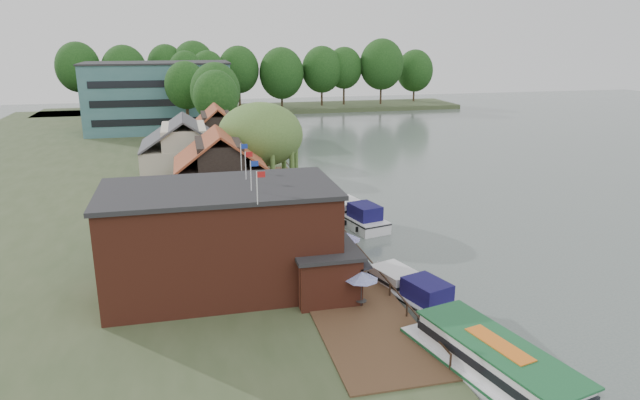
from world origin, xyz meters
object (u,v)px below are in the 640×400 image
cottage_b (185,157)px  cruiser_2 (314,186)px  cruiser_0 (408,288)px  umbrella_6 (314,209)px  umbrella_1 (350,271)px  umbrella_0 (361,289)px  umbrella_3 (346,247)px  hotel_block (159,97)px  willow (261,154)px  pub (251,236)px  umbrella_5 (314,222)px  tour_boat (506,375)px  swan (478,339)px  cottage_c (217,141)px  umbrella_4 (323,233)px  umbrella_2 (342,256)px  cottage_a (220,177)px  cruiser_1 (355,212)px

cottage_b → cruiser_2: 14.85m
cruiser_0 → cruiser_2: 28.48m
umbrella_6 → umbrella_1: bearing=-93.4°
umbrella_0 → umbrella_3: bearing=81.5°
hotel_block → willow: bearing=-77.3°
pub → umbrella_6: size_ratio=8.42×
umbrella_0 → umbrella_5: size_ratio=1.00×
hotel_block → willow: (11.50, -51.00, -0.94)m
tour_boat → swan: 5.80m
pub → umbrella_5: bearing=53.6°
cottage_c → umbrella_4: (6.52, -28.19, -2.96)m
tour_boat → umbrella_0: bearing=102.0°
umbrella_0 → umbrella_1: bearing=88.4°
umbrella_2 → umbrella_4: (-0.19, 5.08, 0.00)m
cottage_a → umbrella_4: 12.24m
cottage_a → cruiser_2: 15.73m
umbrella_1 → tour_boat: (4.47, -12.51, -0.83)m
umbrella_1 → tour_boat: 13.31m
umbrella_1 → umbrella_4: (0.06, 7.95, 0.00)m
umbrella_0 → tour_boat: 10.70m
umbrella_1 → hotel_block: bearing=101.2°
umbrella_3 → cruiser_1: bearing=70.1°
pub → umbrella_4: (6.52, 5.81, -2.36)m
cottage_b → umbrella_4: (10.52, -19.19, -2.96)m
pub → umbrella_1: (6.46, -2.15, -2.36)m
pub → cruiser_1: pub is taller
cottage_c → cottage_a: bearing=-93.0°
pub → cottage_a: size_ratio=2.33×
umbrella_3 → umbrella_4: 3.62m
pub → cottage_a: cottage_a is taller
umbrella_3 → cottage_c: bearing=103.3°
umbrella_4 → umbrella_6: size_ratio=1.00×
umbrella_2 → umbrella_6: 11.98m
umbrella_0 → cruiser_1: 19.98m
hotel_block → umbrella_0: bearing=-79.3°
swan → umbrella_5: bearing=108.2°
cruiser_2 → cruiser_1: bearing=-72.3°
hotel_block → cruiser_1: size_ratio=2.53×
willow → umbrella_2: size_ratio=4.39×
cottage_a → umbrella_6: bearing=-15.5°
umbrella_6 → cruiser_2: bearing=76.8°
umbrella_0 → tour_boat: bearing=-64.8°
cottage_b → pub: bearing=-80.9°
umbrella_6 → tour_boat: bearing=-82.5°
umbrella_2 → cruiser_0: umbrella_2 is taller
cruiser_0 → willow: bearing=89.0°
cruiser_1 → cruiser_2: bearing=84.0°
cottage_a → umbrella_2: bearing=-61.6°
cottage_b → swan: bearing=-64.3°
pub → umbrella_2: size_ratio=8.42×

